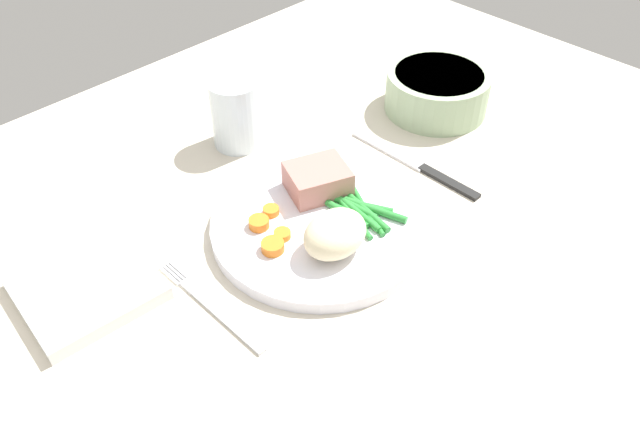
% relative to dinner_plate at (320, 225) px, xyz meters
% --- Properties ---
extents(dining_table, '(1.20, 0.90, 0.02)m').
position_rel_dinner_plate_xyz_m(dining_table, '(0.04, 0.03, -0.02)').
color(dining_table, beige).
rests_on(dining_table, ground).
extents(dinner_plate, '(0.26, 0.26, 0.02)m').
position_rel_dinner_plate_xyz_m(dinner_plate, '(0.00, 0.00, 0.00)').
color(dinner_plate, white).
rests_on(dinner_plate, dining_table).
extents(meat_portion, '(0.09, 0.08, 0.03)m').
position_rel_dinner_plate_xyz_m(meat_portion, '(0.03, 0.04, 0.02)').
color(meat_portion, '#B2756B').
rests_on(meat_portion, dinner_plate).
extents(mashed_potatoes, '(0.08, 0.06, 0.05)m').
position_rel_dinner_plate_xyz_m(mashed_potatoes, '(-0.02, -0.05, 0.03)').
color(mashed_potatoes, beige).
rests_on(mashed_potatoes, dinner_plate).
extents(carrot_slices, '(0.06, 0.07, 0.01)m').
position_rel_dinner_plate_xyz_m(carrot_slices, '(-0.06, 0.02, 0.01)').
color(carrot_slices, orange).
rests_on(carrot_slices, dinner_plate).
extents(green_beans, '(0.06, 0.10, 0.01)m').
position_rel_dinner_plate_xyz_m(green_beans, '(0.04, -0.03, 0.01)').
color(green_beans, '#2D8C38').
rests_on(green_beans, dinner_plate).
extents(fork, '(0.01, 0.17, 0.00)m').
position_rel_dinner_plate_xyz_m(fork, '(-0.16, -0.00, -0.01)').
color(fork, silver).
rests_on(fork, dining_table).
extents(knife, '(0.02, 0.20, 0.01)m').
position_rel_dinner_plate_xyz_m(knife, '(0.18, -0.00, -0.01)').
color(knife, black).
rests_on(knife, dining_table).
extents(water_glass, '(0.07, 0.07, 0.09)m').
position_rel_dinner_plate_xyz_m(water_glass, '(0.05, 0.20, 0.03)').
color(water_glass, silver).
rests_on(water_glass, dining_table).
extents(salad_bowl, '(0.15, 0.15, 0.06)m').
position_rel_dinner_plate_xyz_m(salad_bowl, '(0.31, 0.07, 0.03)').
color(salad_bowl, '#99B28C').
rests_on(salad_bowl, dining_table).
extents(napkin, '(0.14, 0.14, 0.02)m').
position_rel_dinner_plate_xyz_m(napkin, '(-0.24, 0.11, 0.00)').
color(napkin, white).
rests_on(napkin, dining_table).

